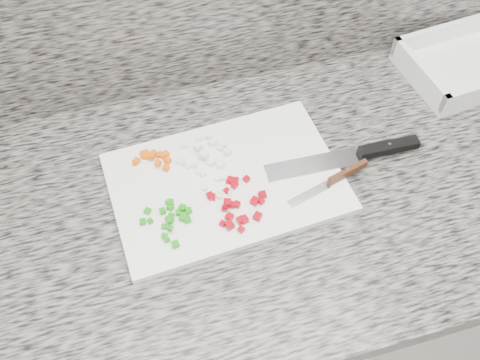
% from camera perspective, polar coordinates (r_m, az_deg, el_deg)
% --- Properties ---
extents(cabinet, '(3.92, 0.62, 0.86)m').
position_cam_1_polar(cabinet, '(1.38, 2.57, -12.10)').
color(cabinet, silver).
rests_on(cabinet, ground).
extents(countertop, '(3.96, 0.64, 0.04)m').
position_cam_1_polar(countertop, '(0.98, 3.53, -1.55)').
color(countertop, slate).
rests_on(countertop, cabinet).
extents(cutting_board, '(0.42, 0.30, 0.01)m').
position_cam_1_polar(cutting_board, '(0.96, -1.47, -0.26)').
color(cutting_board, white).
rests_on(cutting_board, countertop).
extents(carrot_pile, '(0.07, 0.06, 0.02)m').
position_cam_1_polar(carrot_pile, '(0.99, -9.09, 2.35)').
color(carrot_pile, '#E45B04').
rests_on(carrot_pile, cutting_board).
extents(onion_pile, '(0.10, 0.10, 0.02)m').
position_cam_1_polar(onion_pile, '(0.99, -3.66, 2.78)').
color(onion_pile, white).
rests_on(onion_pile, cutting_board).
extents(green_pepper_pile, '(0.09, 0.10, 0.02)m').
position_cam_1_polar(green_pepper_pile, '(0.92, -7.41, -3.93)').
color(green_pepper_pile, '#198C0C').
rests_on(green_pepper_pile, cutting_board).
extents(red_pepper_pile, '(0.10, 0.12, 0.02)m').
position_cam_1_polar(red_pepper_pile, '(0.92, -0.21, -2.47)').
color(red_pepper_pile, '#A3020E').
rests_on(red_pepper_pile, cutting_board).
extents(garlic_pile, '(0.05, 0.05, 0.01)m').
position_cam_1_polar(garlic_pile, '(0.94, -2.28, -1.20)').
color(garlic_pile, '#F2E6BB').
rests_on(garlic_pile, cutting_board).
extents(chef_knife, '(0.29, 0.05, 0.02)m').
position_cam_1_polar(chef_knife, '(1.01, 12.98, 2.81)').
color(chef_knife, silver).
rests_on(chef_knife, cutting_board).
extents(paring_knife, '(0.17, 0.06, 0.02)m').
position_cam_1_polar(paring_knife, '(0.97, 10.41, 0.24)').
color(paring_knife, silver).
rests_on(paring_knife, cutting_board).
extents(tray, '(0.29, 0.22, 0.06)m').
position_cam_1_polar(tray, '(1.25, 23.25, 11.32)').
color(tray, white).
rests_on(tray, countertop).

